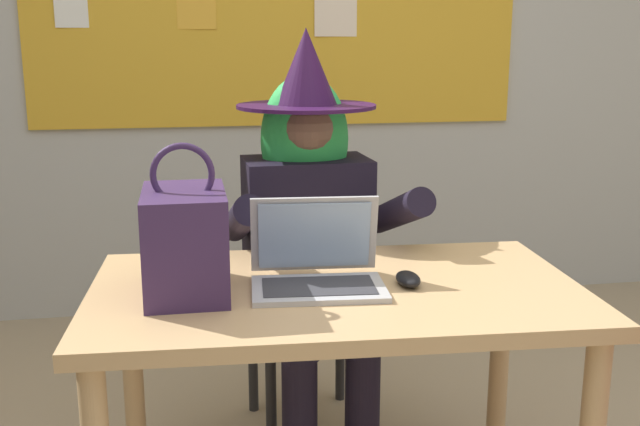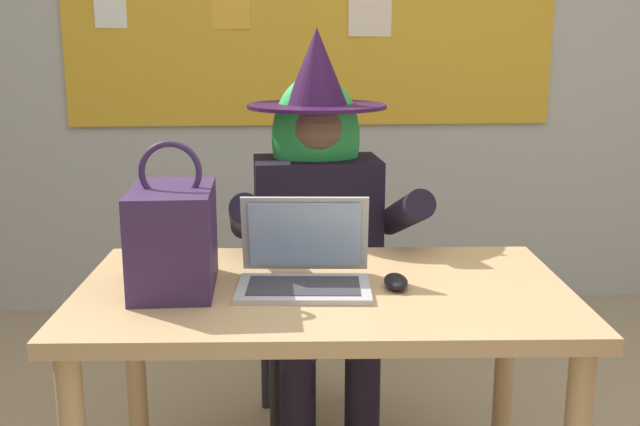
{
  "view_description": "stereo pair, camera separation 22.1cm",
  "coord_description": "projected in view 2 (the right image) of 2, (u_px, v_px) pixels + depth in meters",
  "views": [
    {
      "loc": [
        -0.47,
        -1.67,
        1.37
      ],
      "look_at": [
        -0.09,
        0.44,
        0.87
      ],
      "focal_mm": 41.99,
      "sensor_mm": 36.0,
      "label": 1
    },
    {
      "loc": [
        -0.25,
        -1.7,
        1.37
      ],
      "look_at": [
        -0.09,
        0.44,
        0.87
      ],
      "focal_mm": 41.99,
      "sensor_mm": 36.0,
      "label": 2
    }
  ],
  "objects": [
    {
      "name": "wall_back_bulletin",
      "position": [
        313.0,
        13.0,
        3.68
      ],
      "size": [
        6.25,
        2.16,
        2.97
      ],
      "color": "#B2B2AD",
      "rests_on": "ground"
    },
    {
      "name": "desk_main",
      "position": [
        323.0,
        323.0,
        1.94
      ],
      "size": [
        1.3,
        0.8,
        0.75
      ],
      "rotation": [
        0.0,
        0.0,
        -0.06
      ],
      "color": "tan",
      "rests_on": "ground"
    },
    {
      "name": "chair_at_desk",
      "position": [
        314.0,
        285.0,
        2.68
      ],
      "size": [
        0.45,
        0.45,
        0.91
      ],
      "rotation": [
        0.0,
        0.0,
        -1.48
      ],
      "color": "black",
      "rests_on": "ground"
    },
    {
      "name": "person_costumed",
      "position": [
        319.0,
        216.0,
        2.5
      ],
      "size": [
        0.61,
        0.7,
        1.41
      ],
      "rotation": [
        0.0,
        0.0,
        -1.53
      ],
      "color": "black",
      "rests_on": "ground"
    },
    {
      "name": "laptop",
      "position": [
        304.0,
        267.0,
        1.92
      ],
      "size": [
        0.35,
        0.29,
        0.22
      ],
      "rotation": [
        0.0,
        0.0,
        -0.08
      ],
      "color": "#B7B7BC",
      "rests_on": "desk_main"
    },
    {
      "name": "computer_mouse",
      "position": [
        396.0,
        282.0,
        1.9
      ],
      "size": [
        0.06,
        0.11,
        0.03
      ],
      "primitive_type": "ellipsoid",
      "rotation": [
        0.0,
        0.0,
        -0.02
      ],
      "color": "black",
      "rests_on": "desk_main"
    },
    {
      "name": "handbag",
      "position": [
        173.0,
        237.0,
        1.88
      ],
      "size": [
        0.2,
        0.3,
        0.38
      ],
      "rotation": [
        0.0,
        0.0,
        -0.11
      ],
      "color": "#38234C",
      "rests_on": "desk_main"
    }
  ]
}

